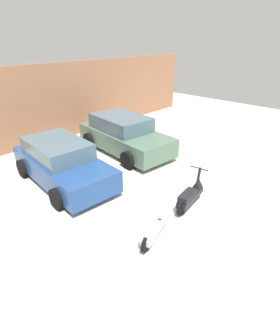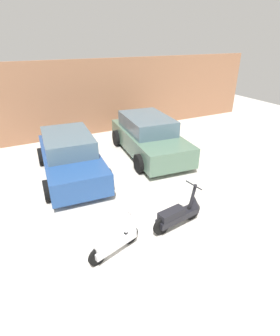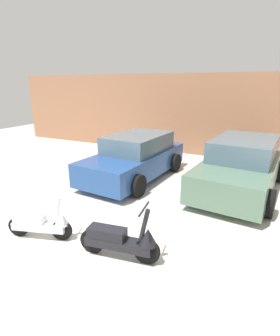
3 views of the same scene
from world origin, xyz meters
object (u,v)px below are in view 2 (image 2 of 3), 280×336
(scooter_front_left, at_px, (117,240))
(scooter_front_right, at_px, (180,213))
(car_rear_left, at_px, (70,156))
(car_rear_center, at_px, (149,137))

(scooter_front_left, bearing_deg, scooter_front_right, -12.79)
(scooter_front_left, relative_size, scooter_front_right, 0.87)
(car_rear_left, bearing_deg, scooter_front_left, 4.31)
(scooter_front_right, distance_m, car_rear_center, 4.61)
(car_rear_left, distance_m, car_rear_center, 3.26)
(scooter_front_left, distance_m, car_rear_center, 5.55)
(car_rear_left, relative_size, car_rear_center, 0.94)
(scooter_front_left, relative_size, car_rear_left, 0.31)
(scooter_front_left, height_order, car_rear_left, car_rear_left)
(scooter_front_right, height_order, car_rear_left, car_rear_left)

